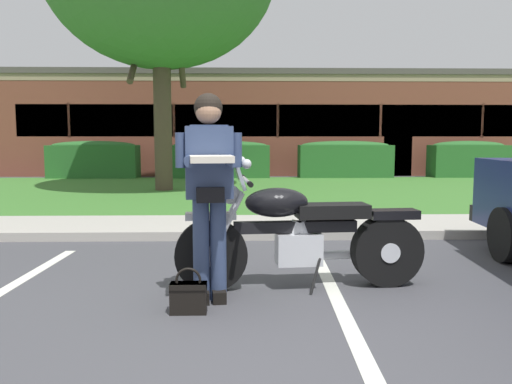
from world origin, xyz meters
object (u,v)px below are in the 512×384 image
Objects in this scene: hedge_left at (94,159)px; hedge_right at (468,159)px; hedge_center_left at (220,159)px; hedge_center_right at (345,159)px; handbag at (189,295)px; rider_person at (209,180)px; brick_building at (269,126)px; motorcycle at (310,234)px.

hedge_right is (12.25, 0.00, 0.00)m from hedge_left.
hedge_center_left and hedge_right have the same top height.
hedge_center_right is 1.23× the size of hedge_right.
hedge_right reaches higher than handbag.
rider_person is 0.60× the size of hedge_left.
hedge_right is 0.12× the size of brick_building.
motorcycle is at bearing 32.47° from handbag.
hedge_center_left is 1.30× the size of hedge_right.
motorcycle is 1.25m from handbag.
motorcycle reaches higher than hedge_center_right.
brick_building is (1.95, 6.77, 1.21)m from hedge_center_left.
brick_building is (-2.13, 6.77, 1.21)m from hedge_center_right.
rider_person reaches higher than hedge_left.
hedge_left is 1.15× the size of hedge_right.
handbag is at bearing -106.54° from hedge_center_right.
motorcycle is at bearing -83.65° from hedge_center_left.
handbag is 0.11× the size of hedge_center_left.
handbag is 0.12× the size of hedge_center_right.
rider_person is at bearing -121.87° from hedge_right.
hedge_center_right is at bearing 0.00° from hedge_center_left.
brick_building is at bearing 132.56° from hedge_right.
brick_building is at bearing 107.48° from hedge_center_right.
brick_building reaches higher than hedge_left.
hedge_center_right is (2.74, 12.02, 0.16)m from motorcycle.
hedge_left is at bearing 180.00° from hedge_right.
hedge_right is (6.83, 12.02, 0.16)m from motorcycle.
rider_person is 4.74× the size of handbag.
hedge_right is (7.69, 12.38, -0.36)m from rider_person.
hedge_right is at bearing -47.44° from brick_building.
hedge_left is 0.89× the size of hedge_center_left.
motorcycle is 13.82m from hedge_right.
motorcycle is 6.23× the size of handbag.
rider_person reaches higher than hedge_right.
brick_building reaches higher than hedge_center_right.
hedge_right is at bearing 0.00° from hedge_left.
rider_person reaches higher than hedge_center_right.
handbag is at bearing -121.77° from hedge_right.
motorcycle is 0.70× the size of hedge_center_left.
hedge_left reaches higher than handbag.
brick_building reaches higher than motorcycle.
handbag is 12.68m from hedge_center_left.
hedge_center_left reaches higher than handbag.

